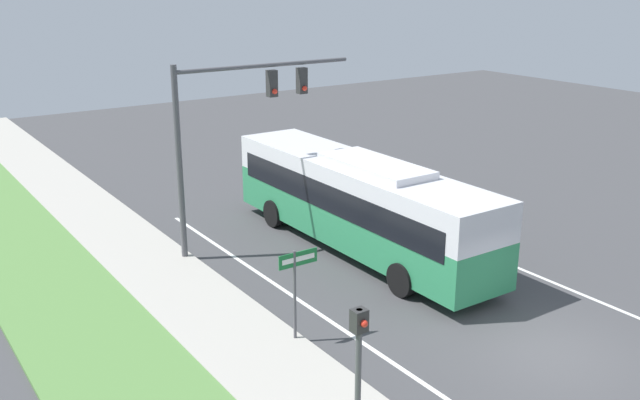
{
  "coord_description": "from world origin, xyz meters",
  "views": [
    {
      "loc": [
        -13.79,
        -9.99,
        9.12
      ],
      "look_at": [
        -0.64,
        9.32,
        1.7
      ],
      "focal_mm": 40.0,
      "sensor_mm": 36.0,
      "label": 1
    }
  ],
  "objects_px": {
    "signal_gantry": "(234,116)",
    "pedestrian_signal": "(359,362)",
    "bus": "(358,199)",
    "street_sign": "(296,280)"
  },
  "relations": [
    {
      "from": "signal_gantry",
      "to": "pedestrian_signal",
      "type": "xyz_separation_m",
      "value": [
        -3.58,
        -11.6,
        -2.4
      ]
    },
    {
      "from": "signal_gantry",
      "to": "pedestrian_signal",
      "type": "bearing_deg",
      "value": -107.15
    },
    {
      "from": "bus",
      "to": "signal_gantry",
      "type": "bearing_deg",
      "value": 141.73
    },
    {
      "from": "bus",
      "to": "signal_gantry",
      "type": "distance_m",
      "value": 5.02
    },
    {
      "from": "signal_gantry",
      "to": "street_sign",
      "type": "distance_m",
      "value": 7.68
    },
    {
      "from": "signal_gantry",
      "to": "street_sign",
      "type": "height_order",
      "value": "signal_gantry"
    },
    {
      "from": "bus",
      "to": "signal_gantry",
      "type": "height_order",
      "value": "signal_gantry"
    },
    {
      "from": "signal_gantry",
      "to": "pedestrian_signal",
      "type": "relative_size",
      "value": 2.01
    },
    {
      "from": "bus",
      "to": "pedestrian_signal",
      "type": "relative_size",
      "value": 3.59
    },
    {
      "from": "bus",
      "to": "street_sign",
      "type": "xyz_separation_m",
      "value": [
        -5.2,
        -4.27,
        -0.1
      ]
    }
  ]
}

